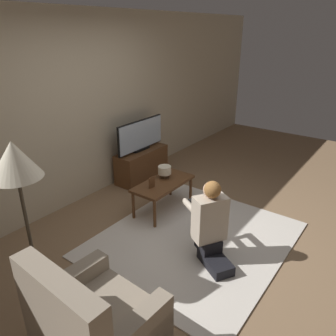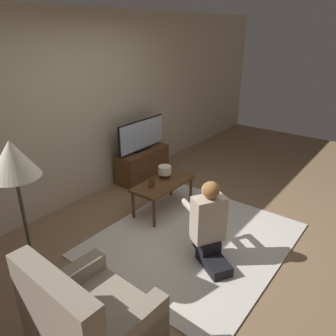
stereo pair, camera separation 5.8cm
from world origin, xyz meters
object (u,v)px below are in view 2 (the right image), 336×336
(person_kneeling, at_px, (209,223))
(table_lamp, at_px, (165,171))
(armchair, at_px, (91,325))
(floor_lamp, at_px, (14,167))
(coffee_table, at_px, (163,186))
(tv, at_px, (142,135))

(person_kneeling, xyz_separation_m, table_lamp, (0.67, 1.11, 0.07))
(person_kneeling, height_order, table_lamp, person_kneeling)
(armchair, distance_m, person_kneeling, 1.52)
(floor_lamp, xyz_separation_m, person_kneeling, (1.41, -1.02, -0.85))
(table_lamp, bearing_deg, coffee_table, -150.23)
(floor_lamp, bearing_deg, tv, 20.22)
(floor_lamp, relative_size, table_lamp, 8.56)
(coffee_table, relative_size, table_lamp, 5.02)
(coffee_table, relative_size, floor_lamp, 0.59)
(person_kneeling, bearing_deg, floor_lamp, -5.11)
(coffee_table, bearing_deg, tv, 55.98)
(tv, distance_m, floor_lamp, 2.80)
(floor_lamp, bearing_deg, coffee_table, 0.41)
(floor_lamp, height_order, person_kneeling, floor_lamp)
(coffee_table, distance_m, table_lamp, 0.21)
(tv, height_order, person_kneeling, tv)
(tv, relative_size, table_lamp, 5.65)
(floor_lamp, distance_m, armchair, 1.36)
(coffee_table, xyz_separation_m, armchair, (-2.04, -0.91, -0.09))
(tv, distance_m, table_lamp, 1.02)
(floor_lamp, height_order, armchair, floor_lamp)
(tv, bearing_deg, person_kneeling, -120.77)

